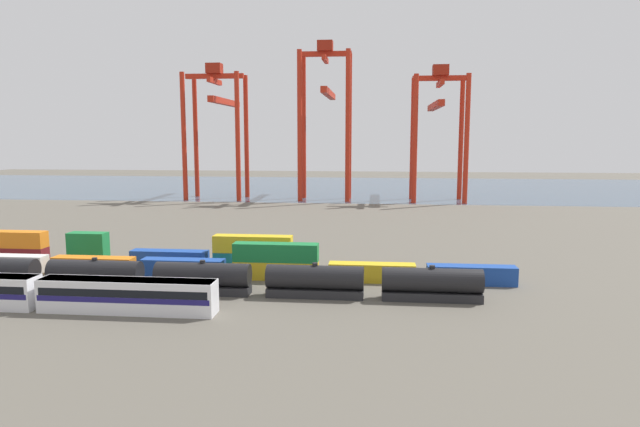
{
  "coord_description": "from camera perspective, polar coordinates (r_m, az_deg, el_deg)",
  "views": [
    {
      "loc": [
        20.7,
        -81.02,
        20.16
      ],
      "look_at": [
        11.16,
        11.69,
        7.37
      ],
      "focal_mm": 31.34,
      "sensor_mm": 36.0,
      "label": 1
    }
  ],
  "objects": [
    {
      "name": "gantry_crane_east",
      "position": [
        183.33,
        11.98,
        9.45
      ],
      "size": [
        17.02,
        38.28,
        42.19
      ],
      "color": "red",
      "rests_on": "ground_plane"
    },
    {
      "name": "shipping_container_13",
      "position": [
        86.31,
        -6.87,
        -3.1
      ],
      "size": [
        12.1,
        2.44,
        2.6
      ],
      "primitive_type": "cube",
      "color": "gold",
      "rests_on": "shipping_container_12"
    },
    {
      "name": "shipping_container_1",
      "position": [
        89.34,
        -22.1,
        -4.96
      ],
      "size": [
        12.1,
        2.44,
        2.6
      ],
      "primitive_type": "cube",
      "color": "orange",
      "rests_on": "ground_plane"
    },
    {
      "name": "ground_plane",
      "position": [
        124.42,
        -3.78,
        -1.53
      ],
      "size": [
        420.0,
        420.0,
        0.0
      ],
      "primitive_type": "plane",
      "color": "#5B564C"
    },
    {
      "name": "shipping_container_6",
      "position": [
        80.16,
        15.19,
        -6.07
      ],
      "size": [
        12.1,
        2.44,
        2.6
      ],
      "primitive_type": "cube",
      "color": "#1C4299",
      "rests_on": "ground_plane"
    },
    {
      "name": "shipping_container_9",
      "position": [
        96.19,
        -22.54,
        -4.1
      ],
      "size": [
        6.04,
        2.44,
        2.6
      ],
      "primitive_type": "cube",
      "color": "#197538",
      "rests_on": "ground_plane"
    },
    {
      "name": "shipping_container_7",
      "position": [
        103.15,
        -29.07,
        -3.72
      ],
      "size": [
        12.1,
        2.44,
        2.6
      ],
      "primitive_type": "cube",
      "color": "maroon",
      "rests_on": "ground_plane"
    },
    {
      "name": "gantry_crane_west",
      "position": [
        189.28,
        -10.41,
        9.7
      ],
      "size": [
        19.04,
        35.49,
        43.58
      ],
      "color": "red",
      "rests_on": "ground_plane"
    },
    {
      "name": "harbour_water",
      "position": [
        226.11,
        0.6,
        2.7
      ],
      "size": [
        400.0,
        110.0,
        0.01
      ],
      "primitive_type": "cube",
      "color": "#384C60",
      "rests_on": "ground_plane"
    },
    {
      "name": "freight_tank_row",
      "position": [
        74.2,
        -11.86,
        -6.44
      ],
      "size": [
        70.72,
        2.97,
        4.43
      ],
      "color": "#232326",
      "rests_on": "ground_plane"
    },
    {
      "name": "shipping_container_10",
      "position": [
        95.71,
        -22.62,
        -2.58
      ],
      "size": [
        6.04,
        2.44,
        2.6
      ],
      "primitive_type": "cube",
      "color": "#197538",
      "rests_on": "shipping_container_9"
    },
    {
      "name": "shipping_container_0",
      "position": [
        96.46,
        -29.31,
        -4.48
      ],
      "size": [
        12.1,
        2.44,
        2.6
      ],
      "primitive_type": "cube",
      "color": "silver",
      "rests_on": "ground_plane"
    },
    {
      "name": "shipping_container_11",
      "position": [
        90.66,
        -15.1,
        -4.47
      ],
      "size": [
        12.1,
        2.44,
        2.6
      ],
      "primitive_type": "cube",
      "color": "#1C4299",
      "rests_on": "ground_plane"
    },
    {
      "name": "shipping_container_12",
      "position": [
        86.84,
        -6.85,
        -4.79
      ],
      "size": [
        12.1,
        2.44,
        2.6
      ],
      "primitive_type": "cube",
      "color": "#146066",
      "rests_on": "ground_plane"
    },
    {
      "name": "passenger_train",
      "position": [
        73.98,
        -26.75,
        -7.14
      ],
      "size": [
        42.42,
        3.14,
        3.9
      ],
      "color": "silver",
      "rests_on": "ground_plane"
    },
    {
      "name": "gantry_crane_central",
      "position": [
        182.77,
        0.6,
        10.83
      ],
      "size": [
        16.62,
        35.82,
        49.99
      ],
      "color": "red",
      "rests_on": "ground_plane"
    },
    {
      "name": "shipping_container_8",
      "position": [
        102.7,
        -29.16,
        -2.3
      ],
      "size": [
        12.1,
        2.44,
        2.6
      ],
      "primitive_type": "cube",
      "color": "orange",
      "rests_on": "shipping_container_7"
    },
    {
      "name": "shipping_container_4",
      "position": [
        79.78,
        -4.54,
        -3.97
      ],
      "size": [
        12.1,
        2.44,
        2.6
      ],
      "primitive_type": "cube",
      "color": "#197538",
      "rests_on": "shipping_container_3"
    },
    {
      "name": "shipping_container_3",
      "position": [
        80.35,
        -4.52,
        -5.79
      ],
      "size": [
        12.1,
        2.44,
        2.6
      ],
      "primitive_type": "cube",
      "color": "gold",
      "rests_on": "ground_plane"
    },
    {
      "name": "shipping_container_5",
      "position": [
        79.08,
        5.32,
        -6.02
      ],
      "size": [
        12.1,
        2.44,
        2.6
      ],
      "primitive_type": "cube",
      "color": "gold",
      "rests_on": "ground_plane"
    },
    {
      "name": "shipping_container_2",
      "position": [
        83.86,
        -13.78,
        -5.41
      ],
      "size": [
        12.1,
        2.44,
        2.6
      ],
      "primitive_type": "cube",
      "color": "#1C4299",
      "rests_on": "ground_plane"
    }
  ]
}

